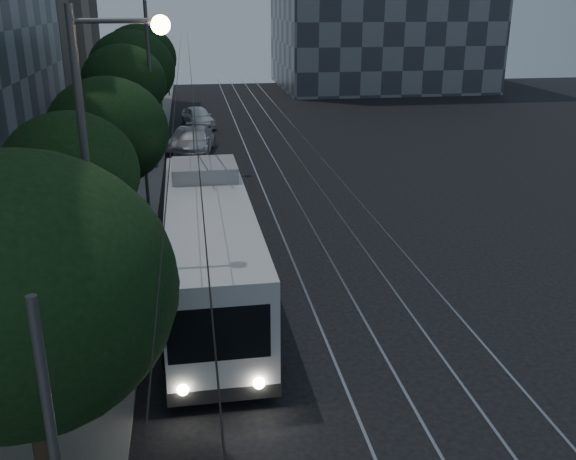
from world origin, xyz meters
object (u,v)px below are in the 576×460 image
at_px(car_white_c, 188,139).
at_px(car_white_b, 195,141).
at_px(pickup_silver, 208,201).
at_px(car_white_a, 200,177).
at_px(trolleybus, 209,247).
at_px(car_white_d, 198,117).
at_px(streetlamp_near, 104,165).
at_px(streetlamp_far, 156,55).

bearing_deg(car_white_c, car_white_b, -47.57).
distance_m(pickup_silver, car_white_c, 14.47).
xyz_separation_m(pickup_silver, car_white_a, (-0.24, 4.70, -0.15)).
xyz_separation_m(trolleybus, car_white_d, (0.20, 30.78, -1.01)).
bearing_deg(car_white_c, car_white_a, -66.61).
xyz_separation_m(streetlamp_near, streetlamp_far, (0.43, 21.75, 0.86)).
height_order(car_white_c, car_white_d, car_white_d).
height_order(trolleybus, streetlamp_near, streetlamp_near).
bearing_deg(trolleybus, car_white_b, 89.74).
bearing_deg(car_white_b, car_white_c, 121.54).
distance_m(car_white_a, streetlamp_far, 7.65).
height_order(pickup_silver, car_white_d, car_white_d).
bearing_deg(car_white_a, streetlamp_near, -103.41).
xyz_separation_m(trolleybus, pickup_silver, (0.20, 8.44, -1.01)).
distance_m(car_white_c, streetlamp_near, 27.53).
bearing_deg(streetlamp_far, streetlamp_near, -91.12).
relative_size(trolleybus, pickup_silver, 2.32).
height_order(pickup_silver, streetlamp_near, streetlamp_near).
xyz_separation_m(car_white_c, streetlamp_near, (-1.89, -27.02, 4.93)).
bearing_deg(car_white_d, streetlamp_near, -107.67).
relative_size(car_white_d, streetlamp_far, 0.42).
bearing_deg(car_white_b, pickup_silver, -79.19).
distance_m(trolleybus, car_white_d, 30.80).
distance_m(trolleybus, car_white_b, 21.87).
bearing_deg(car_white_c, pickup_silver, -66.73).
height_order(trolleybus, streetlamp_far, streetlamp_far).
bearing_deg(pickup_silver, trolleybus, -81.92).
bearing_deg(car_white_c, car_white_d, 104.21).
xyz_separation_m(car_white_c, car_white_d, (0.81, 7.89, 0.08)).
bearing_deg(car_white_a, trolleybus, -95.14).
bearing_deg(car_white_d, car_white_b, -105.70).
xyz_separation_m(pickup_silver, car_white_d, (0.00, 22.34, 0.00)).
distance_m(trolleybus, car_white_c, 22.92).
bearing_deg(streetlamp_far, car_white_a, -65.63).
xyz_separation_m(car_white_d, streetlamp_far, (-2.27, -13.17, 5.71)).
distance_m(car_white_d, streetlamp_near, 35.35).
height_order(car_white_d, streetlamp_far, streetlamp_far).
relative_size(car_white_a, car_white_c, 0.87).
height_order(trolleybus, pickup_silver, trolleybus).
relative_size(pickup_silver, car_white_c, 1.32).
bearing_deg(car_white_d, car_white_a, -104.05).
bearing_deg(streetlamp_near, car_white_a, 81.92).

